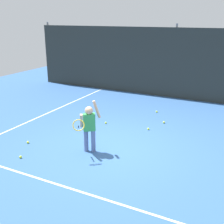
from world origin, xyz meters
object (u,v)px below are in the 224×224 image
at_px(tennis_ball_1, 86,120).
at_px(tennis_ball_5, 28,142).
at_px(tennis_ball_6, 157,112).
at_px(tennis_ball_3, 21,157).
at_px(tennis_ball_2, 148,129).
at_px(tennis_player, 89,125).
at_px(tennis_ball_0, 106,123).
at_px(tennis_ball_4, 164,122).

relative_size(tennis_ball_1, tennis_ball_5, 1.00).
bearing_deg(tennis_ball_6, tennis_ball_3, -110.70).
distance_m(tennis_ball_1, tennis_ball_2, 2.12).
bearing_deg(tennis_player, tennis_ball_6, 47.29).
bearing_deg(tennis_ball_5, tennis_ball_0, 62.73).
height_order(tennis_player, tennis_ball_2, tennis_player).
height_order(tennis_player, tennis_ball_3, tennis_player).
bearing_deg(tennis_ball_1, tennis_ball_2, 5.06).
height_order(tennis_ball_1, tennis_ball_3, same).
relative_size(tennis_player, tennis_ball_5, 20.46).
bearing_deg(tennis_ball_6, tennis_ball_1, -133.72).
height_order(tennis_player, tennis_ball_5, tennis_player).
xyz_separation_m(tennis_ball_0, tennis_ball_2, (1.41, 0.14, 0.00)).
height_order(tennis_ball_1, tennis_ball_2, same).
distance_m(tennis_ball_1, tennis_ball_5, 2.30).
bearing_deg(tennis_ball_1, tennis_player, -56.02).
distance_m(tennis_player, tennis_ball_0, 2.14).
distance_m(tennis_ball_5, tennis_ball_6, 4.72).
distance_m(tennis_ball_3, tennis_ball_4, 4.61).
relative_size(tennis_player, tennis_ball_4, 20.46).
bearing_deg(tennis_ball_1, tennis_ball_3, -90.69).
bearing_deg(tennis_ball_6, tennis_player, -97.92).
bearing_deg(tennis_ball_3, tennis_ball_0, 76.25).
bearing_deg(tennis_ball_6, tennis_ball_0, -120.84).
relative_size(tennis_ball_1, tennis_ball_2, 1.00).
bearing_deg(tennis_ball_2, tennis_ball_3, -124.12).
distance_m(tennis_player, tennis_ball_6, 3.88).
xyz_separation_m(tennis_ball_1, tennis_ball_5, (-0.48, -2.25, 0.00)).
distance_m(tennis_ball_3, tennis_ball_5, 0.86).
xyz_separation_m(tennis_player, tennis_ball_1, (-1.28, 1.89, -0.69)).
xyz_separation_m(tennis_player, tennis_ball_3, (-1.31, -1.09, -0.69)).
bearing_deg(tennis_ball_1, tennis_ball_4, 21.99).
bearing_deg(tennis_ball_4, tennis_ball_0, -151.30).
relative_size(tennis_player, tennis_ball_0, 20.46).
relative_size(tennis_ball_4, tennis_ball_5, 1.00).
bearing_deg(tennis_ball_2, tennis_ball_5, -136.76).
bearing_deg(tennis_ball_5, tennis_ball_6, 61.11).
bearing_deg(tennis_ball_2, tennis_ball_0, -174.30).
xyz_separation_m(tennis_ball_3, tennis_ball_4, (2.40, 3.94, 0.00)).
height_order(tennis_ball_2, tennis_ball_3, same).
relative_size(tennis_ball_0, tennis_ball_2, 1.00).
relative_size(tennis_player, tennis_ball_2, 20.46).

